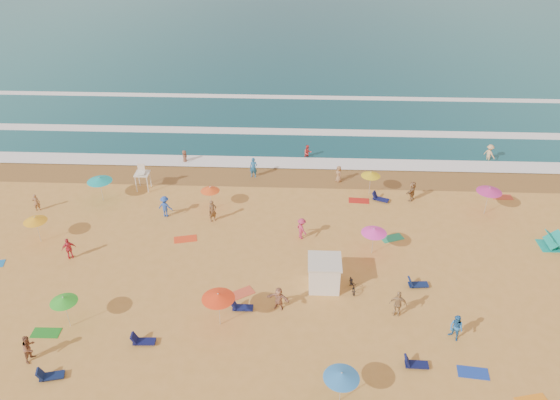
{
  "coord_description": "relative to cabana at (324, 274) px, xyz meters",
  "views": [
    {
      "loc": [
        2.21,
        -30.69,
        24.2
      ],
      "look_at": [
        0.67,
        6.0,
        1.5
      ],
      "focal_mm": 35.0,
      "sensor_mm": 36.0,
      "label": 1
    }
  ],
  "objects": [
    {
      "name": "lifeguard_stand",
      "position": [
        -15.29,
        12.16,
        0.05
      ],
      "size": [
        1.2,
        1.2,
        2.1
      ],
      "primitive_type": null,
      "color": "white",
      "rests_on": "ground"
    },
    {
      "name": "beachgoers",
      "position": [
        -3.35,
        6.27,
        -0.18
      ],
      "size": [
        49.88,
        27.19,
        2.13
      ],
      "color": "#A0734A",
      "rests_on": "ground"
    },
    {
      "name": "wet_sand",
      "position": [
        -3.96,
        14.92,
        -0.99
      ],
      "size": [
        220.0,
        220.0,
        0.0
      ],
      "primitive_type": "plane",
      "color": "olive",
      "rests_on": "ground"
    },
    {
      "name": "bicycle",
      "position": [
        1.9,
        -0.3,
        -0.57
      ],
      "size": [
        0.75,
        1.71,
        0.87
      ],
      "primitive_type": "imported",
      "rotation": [
        0.0,
        0.0,
        0.11
      ],
      "color": "black",
      "rests_on": "ground"
    },
    {
      "name": "ocean",
      "position": [
        -3.96,
        86.42,
        -1.0
      ],
      "size": [
        220.0,
        140.0,
        0.18
      ],
      "primitive_type": "cube",
      "color": "#0C4756",
      "rests_on": "ground"
    },
    {
      "name": "surf_foam",
      "position": [
        -3.96,
        23.74,
        -0.9
      ],
      "size": [
        200.0,
        18.7,
        0.05
      ],
      "color": "white",
      "rests_on": "ground"
    },
    {
      "name": "towels",
      "position": [
        -3.87,
        0.82,
        -0.98
      ],
      "size": [
        42.89,
        22.04,
        0.03
      ],
      "color": "red",
      "rests_on": "ground"
    },
    {
      "name": "loungers",
      "position": [
        3.08,
        -0.94,
        -0.83
      ],
      "size": [
        37.06,
        20.37,
        0.34
      ],
      "color": "#0E1B46",
      "rests_on": "ground"
    },
    {
      "name": "cabana_roof",
      "position": [
        0.0,
        0.0,
        1.06
      ],
      "size": [
        2.2,
        2.2,
        0.12
      ],
      "primitive_type": "cube",
      "color": "silver",
      "rests_on": "cabana"
    },
    {
      "name": "beach_umbrellas",
      "position": [
        -1.73,
        1.0,
        1.07
      ],
      "size": [
        53.82,
        26.78,
        0.73
      ],
      "color": "#F8A91A",
      "rests_on": "ground"
    },
    {
      "name": "cabana",
      "position": [
        0.0,
        0.0,
        0.0
      ],
      "size": [
        2.0,
        2.0,
        2.0
      ],
      "primitive_type": "cube",
      "color": "white",
      "rests_on": "ground"
    },
    {
      "name": "ground",
      "position": [
        -3.96,
        2.42,
        -1.0
      ],
      "size": [
        220.0,
        220.0,
        0.0
      ],
      "primitive_type": "plane",
      "color": "gold",
      "rests_on": "ground"
    }
  ]
}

